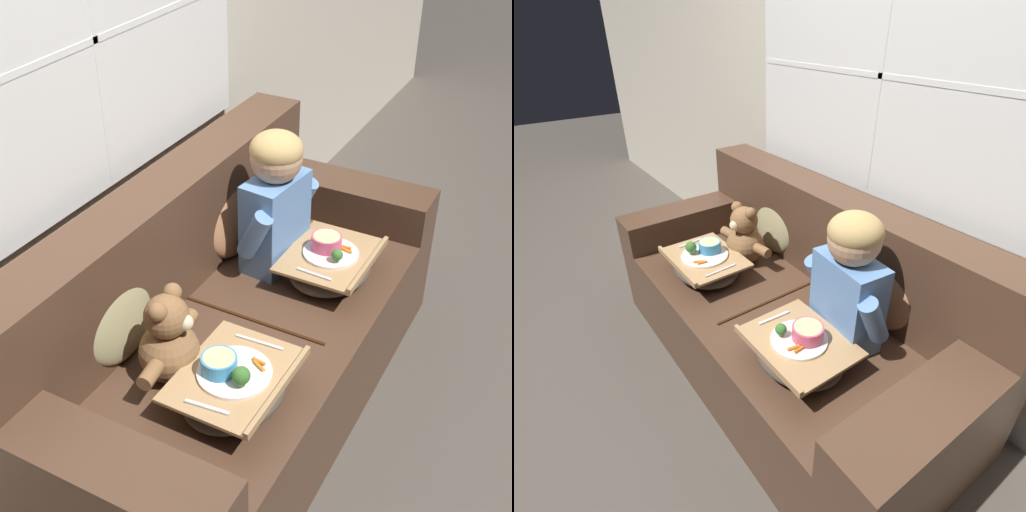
{
  "view_description": "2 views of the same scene",
  "coord_description": "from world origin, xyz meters",
  "views": [
    {
      "loc": [
        -1.8,
        -1.03,
        2.11
      ],
      "look_at": [
        0.04,
        -0.04,
        0.71
      ],
      "focal_mm": 50.0,
      "sensor_mm": 36.0,
      "label": 1
    },
    {
      "loc": [
        1.23,
        -0.95,
        1.62
      ],
      "look_at": [
        -0.02,
        -0.04,
        0.69
      ],
      "focal_mm": 28.0,
      "sensor_mm": 36.0,
      "label": 2
    }
  ],
  "objects": [
    {
      "name": "wall_back_with_window",
      "position": [
        0.0,
        0.58,
        1.31
      ],
      "size": [
        8.0,
        0.08,
        2.6
      ],
      "color": "beige",
      "rests_on": "ground_plane"
    },
    {
      "name": "throw_pillow_behind_child",
      "position": [
        0.38,
        0.26,
        0.64
      ],
      "size": [
        0.39,
        0.19,
        0.41
      ],
      "color": "#B2754C",
      "rests_on": "couch"
    },
    {
      "name": "lap_tray_child",
      "position": [
        0.38,
        -0.19,
        0.51
      ],
      "size": [
        0.41,
        0.33,
        0.18
      ],
      "color": "#473D33",
      "rests_on": "child_figure"
    },
    {
      "name": "couch",
      "position": [
        0.0,
        0.06,
        0.33
      ],
      "size": [
        1.96,
        0.9,
        0.9
      ],
      "color": "#4C3323",
      "rests_on": "ground_plane"
    },
    {
      "name": "ground_plane",
      "position": [
        0.0,
        0.0,
        0.0
      ],
      "size": [
        14.0,
        14.0,
        0.0
      ],
      "primitive_type": "plane",
      "color": "#4C443D"
    },
    {
      "name": "child_figure",
      "position": [
        0.38,
        0.05,
        0.77
      ],
      "size": [
        0.42,
        0.22,
        0.58
      ],
      "color": "#5B84BC",
      "rests_on": "couch"
    },
    {
      "name": "throw_pillow_behind_teddy",
      "position": [
        -0.38,
        0.26,
        0.64
      ],
      "size": [
        0.36,
        0.17,
        0.37
      ],
      "color": "tan",
      "rests_on": "couch"
    },
    {
      "name": "lap_tray_teddy",
      "position": [
        -0.38,
        -0.19,
        0.51
      ],
      "size": [
        0.42,
        0.33,
        0.2
      ],
      "color": "#473D33",
      "rests_on": "teddy_bear"
    },
    {
      "name": "teddy_bear",
      "position": [
        -0.38,
        0.05,
        0.59
      ],
      "size": [
        0.37,
        0.26,
        0.34
      ],
      "color": "brown",
      "rests_on": "couch"
    }
  ]
}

